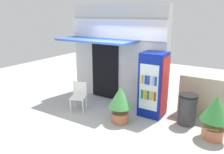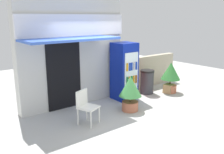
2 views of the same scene
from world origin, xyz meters
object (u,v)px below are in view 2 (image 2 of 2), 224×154
object	(u,v)px
potted_plant_curbside	(171,74)
plastic_chair	(86,104)
drink_cooler	(125,71)
trash_bin	(147,82)
cardboard_box	(169,88)
potted_plant_near_shop	(130,90)

from	to	relation	value
potted_plant_curbside	plastic_chair	bearing A→B (deg)	-174.44
drink_cooler	potted_plant_curbside	world-z (taller)	drink_cooler
plastic_chair	potted_plant_curbside	size ratio (longest dim) A/B	0.79
trash_bin	cardboard_box	world-z (taller)	trash_bin
drink_cooler	plastic_chair	size ratio (longest dim) A/B	2.14
potted_plant_near_shop	drink_cooler	bearing A→B (deg)	57.99
cardboard_box	plastic_chair	bearing A→B (deg)	-174.49
trash_bin	cardboard_box	distance (m)	0.83
plastic_chair	trash_bin	world-z (taller)	plastic_chair
drink_cooler	potted_plant_curbside	distance (m)	1.79
plastic_chair	trash_bin	distance (m)	3.10
potted_plant_near_shop	potted_plant_curbside	distance (m)	2.30
trash_bin	plastic_chair	bearing A→B (deg)	-165.14
cardboard_box	drink_cooler	bearing A→B (deg)	162.99
potted_plant_near_shop	plastic_chair	bearing A→B (deg)	178.26
plastic_chair	trash_bin	xyz separation A→B (m)	(3.00, 0.80, -0.08)
drink_cooler	trash_bin	size ratio (longest dim) A/B	2.22
potted_plant_near_shop	trash_bin	bearing A→B (deg)	28.40
potted_plant_near_shop	cardboard_box	world-z (taller)	potted_plant_near_shop
potted_plant_near_shop	trash_bin	distance (m)	1.77
drink_cooler	cardboard_box	xyz separation A→B (m)	(1.64, -0.50, -0.76)
potted_plant_curbside	trash_bin	distance (m)	0.87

